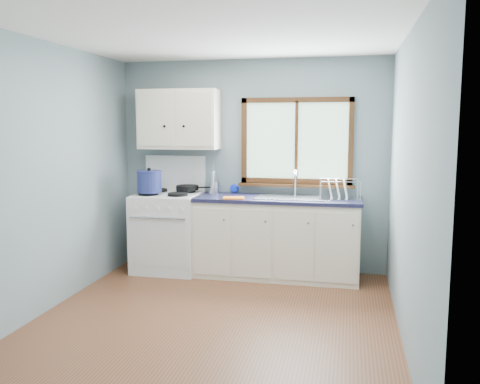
% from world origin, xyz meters
% --- Properties ---
extents(floor, '(3.20, 3.60, 0.02)m').
position_xyz_m(floor, '(0.00, 0.00, -0.01)').
color(floor, brown).
rests_on(floor, ground).
extents(ceiling, '(3.20, 3.60, 0.02)m').
position_xyz_m(ceiling, '(0.00, 0.00, 2.51)').
color(ceiling, white).
rests_on(ceiling, wall_back).
extents(wall_back, '(3.20, 0.02, 2.50)m').
position_xyz_m(wall_back, '(0.00, 1.81, 1.25)').
color(wall_back, gray).
rests_on(wall_back, ground).
extents(wall_front, '(3.20, 0.02, 2.50)m').
position_xyz_m(wall_front, '(0.00, -1.81, 1.25)').
color(wall_front, gray).
rests_on(wall_front, ground).
extents(wall_left, '(0.02, 3.60, 2.50)m').
position_xyz_m(wall_left, '(-1.61, 0.00, 1.25)').
color(wall_left, gray).
rests_on(wall_left, ground).
extents(wall_right, '(0.02, 3.60, 2.50)m').
position_xyz_m(wall_right, '(1.61, 0.00, 1.25)').
color(wall_right, gray).
rests_on(wall_right, ground).
extents(gas_range, '(0.76, 0.69, 1.36)m').
position_xyz_m(gas_range, '(-0.95, 1.47, 0.49)').
color(gas_range, white).
rests_on(gas_range, floor).
extents(base_cabinets, '(1.85, 0.60, 0.88)m').
position_xyz_m(base_cabinets, '(0.36, 1.49, 0.41)').
color(base_cabinets, '#F3E8CA').
rests_on(base_cabinets, floor).
extents(countertop, '(1.89, 0.64, 0.04)m').
position_xyz_m(countertop, '(0.36, 1.49, 0.90)').
color(countertop, black).
rests_on(countertop, base_cabinets).
extents(sink, '(0.84, 0.46, 0.44)m').
position_xyz_m(sink, '(0.54, 1.49, 0.86)').
color(sink, silver).
rests_on(sink, countertop).
extents(window, '(1.36, 0.10, 1.03)m').
position_xyz_m(window, '(0.54, 1.77, 1.48)').
color(window, '#9EC6A8').
rests_on(window, wall_back).
extents(upper_cabinets, '(0.95, 0.35, 0.70)m').
position_xyz_m(upper_cabinets, '(-0.85, 1.63, 1.80)').
color(upper_cabinets, '#F3E8CA').
rests_on(upper_cabinets, wall_back).
extents(skillet, '(0.43, 0.34, 0.05)m').
position_xyz_m(skillet, '(-0.75, 1.62, 0.99)').
color(skillet, black).
rests_on(skillet, gas_range).
extents(stockpot, '(0.37, 0.37, 0.29)m').
position_xyz_m(stockpot, '(-1.11, 1.31, 1.09)').
color(stockpot, navy).
rests_on(stockpot, gas_range).
extents(utensil_crock, '(0.14, 0.14, 0.35)m').
position_xyz_m(utensil_crock, '(-0.43, 1.70, 0.99)').
color(utensil_crock, silver).
rests_on(utensil_crock, countertop).
extents(thermos, '(0.08, 0.08, 0.27)m').
position_xyz_m(thermos, '(-0.45, 1.62, 1.06)').
color(thermos, silver).
rests_on(thermos, countertop).
extents(soap_bottle, '(0.12, 0.12, 0.27)m').
position_xyz_m(soap_bottle, '(-0.21, 1.74, 1.06)').
color(soap_bottle, '#0F2DD9').
rests_on(soap_bottle, countertop).
extents(dish_towel, '(0.25, 0.20, 0.02)m').
position_xyz_m(dish_towel, '(-0.10, 1.28, 0.93)').
color(dish_towel, orange).
rests_on(dish_towel, countertop).
extents(dish_rack, '(0.47, 0.37, 0.23)m').
position_xyz_m(dish_rack, '(1.04, 1.50, 0.98)').
color(dish_rack, silver).
rests_on(dish_rack, countertop).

